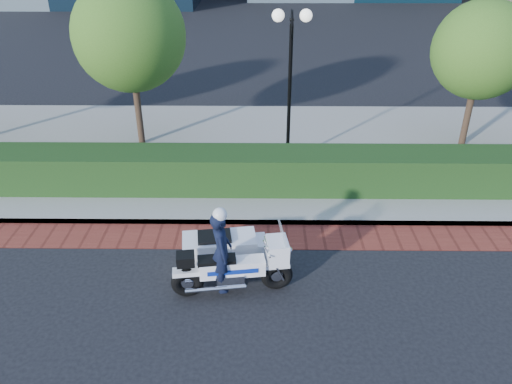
{
  "coord_description": "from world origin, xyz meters",
  "views": [
    {
      "loc": [
        0.23,
        -7.91,
        6.38
      ],
      "look_at": [
        0.13,
        1.8,
        1.0
      ],
      "focal_mm": 35.0,
      "sensor_mm": 36.0,
      "label": 1
    }
  ],
  "objects_px": {
    "lamppost": "(290,65)",
    "tree_c": "(482,50)",
    "tree_b": "(129,36)",
    "police_motorcycle": "(226,255)"
  },
  "relations": [
    {
      "from": "lamppost",
      "to": "tree_c",
      "type": "xyz_separation_m",
      "value": [
        5.5,
        1.3,
        0.09
      ]
    },
    {
      "from": "lamppost",
      "to": "tree_c",
      "type": "height_order",
      "value": "tree_c"
    },
    {
      "from": "lamppost",
      "to": "tree_c",
      "type": "bearing_deg",
      "value": 13.3
    },
    {
      "from": "lamppost",
      "to": "tree_b",
      "type": "height_order",
      "value": "tree_b"
    },
    {
      "from": "tree_c",
      "to": "police_motorcycle",
      "type": "distance_m",
      "value": 9.85
    },
    {
      "from": "tree_b",
      "to": "lamppost",
      "type": "bearing_deg",
      "value": -16.11
    },
    {
      "from": "lamppost",
      "to": "police_motorcycle",
      "type": "distance_m",
      "value": 5.93
    },
    {
      "from": "tree_c",
      "to": "police_motorcycle",
      "type": "height_order",
      "value": "tree_c"
    },
    {
      "from": "tree_b",
      "to": "tree_c",
      "type": "bearing_deg",
      "value": -0.0
    },
    {
      "from": "tree_b",
      "to": "tree_c",
      "type": "relative_size",
      "value": 1.14
    }
  ]
}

